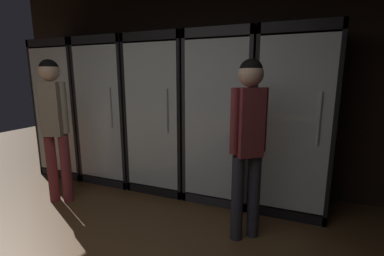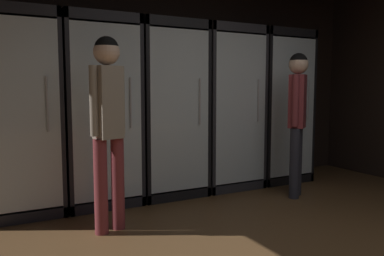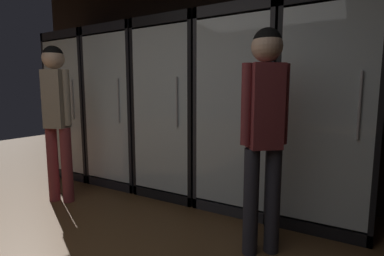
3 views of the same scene
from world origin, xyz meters
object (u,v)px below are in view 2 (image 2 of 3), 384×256
cooler_right (224,110)px  cooler_far_right (274,108)px  cooler_left (98,113)px  shopper_near (108,114)px  cooler_center (166,111)px  cooler_far_left (17,116)px  shopper_far (297,110)px

cooler_right → cooler_far_right: bearing=-0.2°
cooler_left → cooler_far_right: (2.36, -0.00, -0.00)m
cooler_far_right → cooler_right: bearing=179.8°
shopper_near → cooler_center: bearing=44.3°
cooler_left → shopper_near: cooler_left is taller
cooler_left → shopper_near: 0.93m
cooler_far_left → shopper_far: bearing=-16.4°
cooler_left → cooler_right: bearing=0.1°
cooler_left → cooler_right: (1.57, 0.00, -0.00)m
shopper_near → shopper_far: shopper_near is taller
cooler_center → shopper_near: 1.31m
cooler_far_right → shopper_far: size_ratio=1.22×
shopper_far → cooler_far_right: bearing=67.2°
cooler_center → cooler_far_right: 1.57m
cooler_center → cooler_right: size_ratio=1.00×
cooler_right → shopper_far: (0.44, -0.83, 0.03)m
cooler_far_left → cooler_far_right: (3.15, -0.00, 0.00)m
cooler_right → cooler_far_right: 0.79m
cooler_far_left → shopper_near: (0.64, -0.91, 0.05)m
cooler_left → cooler_center: same height
cooler_far_right → shopper_near: bearing=-160.0°
cooler_center → cooler_right: 0.79m
cooler_left → shopper_far: (2.01, -0.83, 0.02)m
cooler_center → cooler_far_left: bearing=180.0°
cooler_right → cooler_far_left: bearing=-180.0°
cooler_center → shopper_far: cooler_center is taller
cooler_left → shopper_far: bearing=-22.3°
cooler_center → cooler_right: same height
cooler_far_left → shopper_far: (2.80, -0.83, 0.03)m
cooler_far_left → shopper_far: size_ratio=1.22×
cooler_center → cooler_right: bearing=0.2°
cooler_left → cooler_right: size_ratio=1.00×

